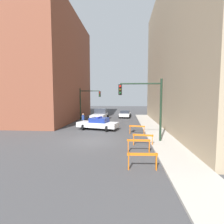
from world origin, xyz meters
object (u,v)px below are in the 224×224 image
object	(u,v)px
white_truck	(100,115)
barrier_corner	(137,128)
traffic_light_far	(87,100)
barrier_back	(143,138)
barrier_front	(142,158)
pedestrian_crossing	(83,119)
traffic_light_near	(147,100)
police_car	(98,124)
parked_car_near	(125,114)
barrier_mid	(139,143)

from	to	relation	value
white_truck	barrier_corner	world-z (taller)	white_truck
traffic_light_far	barrier_back	world-z (taller)	traffic_light_far
traffic_light_far	barrier_front	bearing A→B (deg)	-69.16
traffic_light_far	pedestrian_crossing	bearing A→B (deg)	-82.73
traffic_light_near	white_truck	size ratio (longest dim) A/B	0.95
barrier_front	police_car	bearing A→B (deg)	110.36
parked_car_near	barrier_front	xyz separation A→B (m)	(1.05, -23.70, -0.06)
parked_car_near	barrier_corner	distance (m)	14.87
police_car	barrier_mid	distance (m)	9.11
traffic_light_far	parked_car_near	size ratio (longest dim) A/B	1.17
barrier_front	barrier_corner	xyz separation A→B (m)	(0.27, 8.89, 0.00)
traffic_light_far	barrier_front	xyz separation A→B (m)	(7.17, -18.84, -2.78)
police_car	barrier_corner	distance (m)	4.89
parked_car_near	barrier_front	world-z (taller)	parked_car_near
police_car	parked_car_near	xyz separation A→B (m)	(3.06, 12.63, -0.05)
white_truck	barrier_mid	xyz separation A→B (m)	(5.14, -16.11, -0.29)
white_truck	barrier_corner	bearing A→B (deg)	-60.17
traffic_light_near	pedestrian_crossing	bearing A→B (deg)	133.77
pedestrian_crossing	barrier_back	world-z (taller)	pedestrian_crossing
pedestrian_crossing	barrier_mid	xyz separation A→B (m)	(6.51, -10.58, -0.24)
white_truck	barrier_mid	bearing A→B (deg)	-70.43
pedestrian_crossing	barrier_mid	world-z (taller)	pedestrian_crossing
barrier_back	police_car	bearing A→B (deg)	125.46
traffic_light_far	pedestrian_crossing	distance (m)	5.94
barrier_mid	barrier_back	xyz separation A→B (m)	(0.45, 1.70, 0.00)
traffic_light_near	barrier_corner	world-z (taller)	traffic_light_near
barrier_mid	barrier_back	distance (m)	1.76
white_truck	barrier_back	bearing A→B (deg)	-66.91
traffic_light_near	barrier_mid	distance (m)	4.20
traffic_light_near	barrier_back	bearing A→B (deg)	-108.05
parked_car_near	barrier_back	world-z (taller)	parked_car_near
pedestrian_crossing	barrier_mid	bearing A→B (deg)	130.86
police_car	barrier_back	distance (m)	7.89
barrier_mid	barrier_back	size ratio (longest dim) A/B	1.01
white_truck	barrier_back	size ratio (longest dim) A/B	3.44
white_truck	pedestrian_crossing	bearing A→B (deg)	-102.04
traffic_light_far	pedestrian_crossing	world-z (taller)	traffic_light_far
white_truck	pedestrian_crossing	world-z (taller)	white_truck
white_truck	parked_car_near	world-z (taller)	white_truck
barrier_mid	barrier_back	bearing A→B (deg)	75.11
parked_car_near	pedestrian_crossing	size ratio (longest dim) A/B	2.68
traffic_light_far	barrier_back	bearing A→B (deg)	-61.72
traffic_light_near	traffic_light_far	distance (m)	15.29
barrier_front	barrier_back	bearing A→B (deg)	84.21
police_car	white_truck	distance (m)	8.05
barrier_mid	white_truck	bearing A→B (deg)	107.69
white_truck	traffic_light_far	bearing A→B (deg)	-172.51
barrier_back	barrier_corner	distance (m)	4.25
white_truck	barrier_front	size ratio (longest dim) A/B	3.41
barrier_front	barrier_corner	bearing A→B (deg)	88.26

